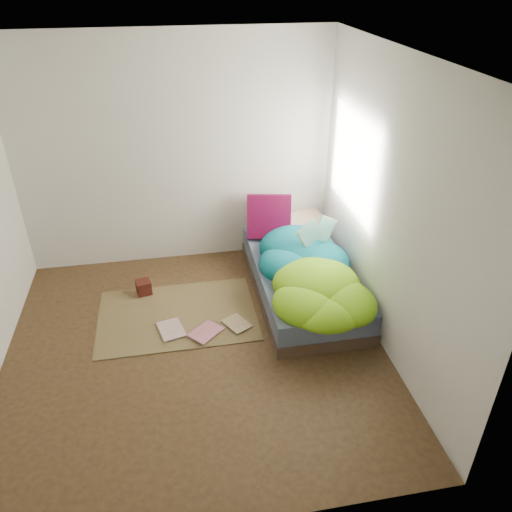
{
  "coord_description": "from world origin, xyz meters",
  "views": [
    {
      "loc": [
        -0.09,
        -3.62,
        3.19
      ],
      "look_at": [
        0.71,
        0.75,
        0.51
      ],
      "focal_mm": 35.0,
      "sensor_mm": 36.0,
      "label": 1
    }
  ],
  "objects_px": {
    "open_book": "(318,223)",
    "wooden_box": "(144,287)",
    "floor_book_a": "(160,333)",
    "bed": "(302,280)",
    "floor_book_b": "(197,328)",
    "pillow_magenta": "(269,216)"
  },
  "relations": [
    {
      "from": "bed",
      "to": "wooden_box",
      "type": "bearing_deg",
      "value": 170.54
    },
    {
      "from": "pillow_magenta",
      "to": "floor_book_b",
      "type": "xyz_separation_m",
      "value": [
        -0.96,
        -1.17,
        -0.57
      ]
    },
    {
      "from": "bed",
      "to": "pillow_magenta",
      "type": "relative_size",
      "value": 3.97
    },
    {
      "from": "pillow_magenta",
      "to": "floor_book_a",
      "type": "distance_m",
      "value": 1.87
    },
    {
      "from": "floor_book_a",
      "to": "floor_book_b",
      "type": "relative_size",
      "value": 1.01
    },
    {
      "from": "pillow_magenta",
      "to": "wooden_box",
      "type": "relative_size",
      "value": 3.33
    },
    {
      "from": "pillow_magenta",
      "to": "wooden_box",
      "type": "bearing_deg",
      "value": -151.94
    },
    {
      "from": "wooden_box",
      "to": "floor_book_b",
      "type": "height_order",
      "value": "wooden_box"
    },
    {
      "from": "open_book",
      "to": "floor_book_a",
      "type": "height_order",
      "value": "open_book"
    },
    {
      "from": "floor_book_a",
      "to": "floor_book_b",
      "type": "height_order",
      "value": "floor_book_b"
    },
    {
      "from": "open_book",
      "to": "bed",
      "type": "bearing_deg",
      "value": -173.54
    },
    {
      "from": "wooden_box",
      "to": "floor_book_a",
      "type": "xyz_separation_m",
      "value": [
        0.16,
        -0.73,
        -0.06
      ]
    },
    {
      "from": "open_book",
      "to": "floor_book_b",
      "type": "relative_size",
      "value": 1.31
    },
    {
      "from": "floor_book_a",
      "to": "wooden_box",
      "type": "bearing_deg",
      "value": 87.99
    },
    {
      "from": "open_book",
      "to": "pillow_magenta",
      "type": "bearing_deg",
      "value": 99.6
    },
    {
      "from": "floor_book_a",
      "to": "open_book",
      "type": "bearing_deg",
      "value": 3.17
    },
    {
      "from": "bed",
      "to": "floor_book_a",
      "type": "distance_m",
      "value": 1.62
    },
    {
      "from": "bed",
      "to": "pillow_magenta",
      "type": "bearing_deg",
      "value": 106.99
    },
    {
      "from": "open_book",
      "to": "floor_book_a",
      "type": "relative_size",
      "value": 1.3
    },
    {
      "from": "open_book",
      "to": "wooden_box",
      "type": "relative_size",
      "value": 2.69
    },
    {
      "from": "bed",
      "to": "open_book",
      "type": "height_order",
      "value": "open_book"
    },
    {
      "from": "pillow_magenta",
      "to": "floor_book_a",
      "type": "xyz_separation_m",
      "value": [
        -1.33,
        -1.18,
        -0.57
      ]
    }
  ]
}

